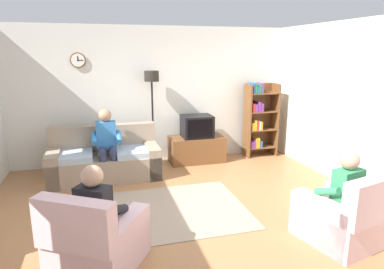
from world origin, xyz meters
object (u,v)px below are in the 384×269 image
(couch, at_px, (105,160))
(person_on_couch, at_px, (107,141))
(armchair_near_window, at_px, (97,242))
(person_in_right_armchair, at_px, (340,191))
(armchair_near_bookshelf, at_px, (343,218))
(person_in_left_armchair, at_px, (99,210))
(floor_lamp, at_px, (152,92))
(tv, at_px, (197,126))
(tv_stand, at_px, (197,149))
(bookshelf, at_px, (258,119))

(couch, height_order, person_on_couch, person_on_couch)
(armchair_near_window, distance_m, person_in_right_armchair, 2.81)
(armchair_near_window, height_order, person_on_couch, person_on_couch)
(person_on_couch, bearing_deg, armchair_near_bookshelf, -47.49)
(person_in_left_armchair, distance_m, person_in_right_armchair, 2.75)
(couch, height_order, armchair_near_window, same)
(person_in_left_armchair, bearing_deg, armchair_near_bookshelf, -6.78)
(armchair_near_window, height_order, person_in_left_armchair, person_in_left_armchair)
(floor_lamp, height_order, person_in_right_armchair, floor_lamp)
(tv, bearing_deg, person_on_couch, -163.66)
(armchair_near_bookshelf, bearing_deg, person_on_couch, 132.51)
(tv_stand, distance_m, armchair_near_bookshelf, 3.48)
(bookshelf, height_order, person_on_couch, bookshelf)
(person_on_couch, bearing_deg, couch, 115.00)
(person_in_left_armchair, bearing_deg, person_in_right_armchair, -5.04)
(tv_stand, distance_m, person_in_right_armchair, 3.41)
(bookshelf, distance_m, person_in_right_armchair, 3.43)
(bookshelf, relative_size, armchair_near_window, 1.35)
(armchair_near_bookshelf, bearing_deg, person_in_left_armchair, 173.22)
(armchair_near_window, bearing_deg, bookshelf, 43.39)
(armchair_near_window, xyz_separation_m, person_on_couch, (0.20, 2.58, 0.41))
(person_on_couch, distance_m, person_in_left_armchair, 2.51)
(floor_lamp, height_order, armchair_near_bookshelf, floor_lamp)
(tv, relative_size, armchair_near_window, 0.51)
(person_in_left_armchair, height_order, person_in_right_armchair, same)
(couch, relative_size, person_in_left_armchair, 1.70)
(tv, xyz_separation_m, person_on_couch, (-1.78, -0.52, -0.05))
(armchair_near_window, bearing_deg, person_in_left_armchair, 57.56)
(tv_stand, height_order, floor_lamp, floor_lamp)
(tv, xyz_separation_m, person_in_right_armchair, (0.79, -3.27, -0.14))
(floor_lamp, xyz_separation_m, person_in_left_armchair, (-1.07, -3.15, -0.85))
(tv, bearing_deg, bookshelf, 3.84)
(bookshelf, relative_size, armchair_near_bookshelf, 1.52)
(tv_stand, distance_m, armchair_near_window, 3.71)
(tv_stand, bearing_deg, armchair_near_window, -122.43)
(floor_lamp, xyz_separation_m, armchair_near_bookshelf, (1.69, -3.48, -1.16))
(armchair_near_bookshelf, bearing_deg, floor_lamp, 115.83)
(couch, bearing_deg, person_in_right_armchair, -47.39)
(tv_stand, height_order, person_in_right_armchair, person_in_right_armchair)
(couch, relative_size, armchair_near_bookshelf, 1.83)
(tv_stand, distance_m, person_in_left_armchair, 3.64)
(couch, distance_m, armchair_near_bookshelf, 3.96)
(bookshelf, bearing_deg, armchair_near_window, -136.61)
(armchair_near_bookshelf, bearing_deg, tv, 103.64)
(tv_stand, bearing_deg, person_on_couch, -162.94)
(tv_stand, bearing_deg, armchair_near_bookshelf, -76.46)
(floor_lamp, height_order, person_on_couch, floor_lamp)
(person_in_right_armchair, bearing_deg, person_on_couch, 133.16)
(tv_stand, distance_m, floor_lamp, 1.48)
(tv, relative_size, person_on_couch, 0.48)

